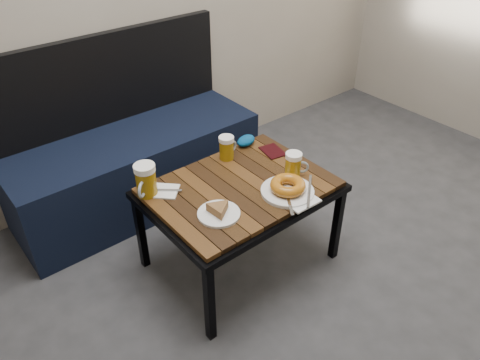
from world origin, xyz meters
TOP-DOWN VIEW (x-y plane):
  - bench at (-0.29, 1.76)m, footprint 1.40×0.50m
  - cafe_table at (-0.15, 0.98)m, footprint 0.84×0.62m
  - beer_mug_left at (-0.51, 1.19)m, footprint 0.14×0.13m
  - beer_mug_centre at (-0.05, 1.20)m, footprint 0.11×0.08m
  - beer_mug_right at (0.09, 0.88)m, footprint 0.11×0.10m
  - plate_pie at (-0.35, 0.87)m, footprint 0.18×0.18m
  - plate_bagel at (-0.02, 0.80)m, footprint 0.29×0.27m
  - napkin_left at (-0.44, 1.15)m, footprint 0.16×0.16m
  - napkin_right at (-0.02, 0.72)m, footprint 0.15×0.13m
  - passport_navy at (-0.36, 0.89)m, footprint 0.12×0.13m
  - passport_burgundy at (0.17, 1.10)m, footprint 0.12×0.15m
  - knit_pouch at (0.11, 1.24)m, footprint 0.13×0.10m

SIDE VIEW (x-z plane):
  - bench at x=-0.29m, z-range -0.20..0.75m
  - cafe_table at x=-0.15m, z-range 0.19..0.66m
  - passport_navy at x=-0.36m, z-range 0.47..0.48m
  - passport_burgundy at x=0.17m, z-range 0.47..0.48m
  - napkin_left at x=-0.44m, z-range 0.47..0.48m
  - napkin_right at x=-0.02m, z-range 0.47..0.48m
  - plate_pie at x=-0.35m, z-range 0.47..0.52m
  - knit_pouch at x=0.11m, z-range 0.47..0.52m
  - plate_bagel at x=-0.02m, z-range 0.47..0.53m
  - beer_mug_centre at x=-0.05m, z-range 0.47..0.59m
  - beer_mug_right at x=0.09m, z-range 0.47..0.60m
  - beer_mug_left at x=-0.51m, z-range 0.47..0.62m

